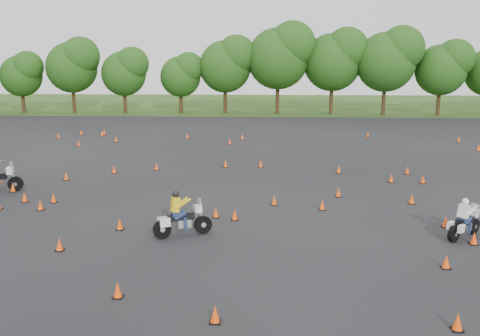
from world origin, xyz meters
The scene contains 6 objects.
ground centered at (0.00, 0.00, 0.00)m, with size 140.00×140.00×0.00m, color #2D5119.
asphalt_pad centered at (0.00, 6.00, 0.01)m, with size 62.00×62.00×0.00m, color black.
treeline centered at (3.95, 34.68, 4.70)m, with size 87.21×32.67×11.15m.
traffic_cones centered at (-1.02, 5.55, 0.23)m, with size 33.20×33.28×0.45m.
rider_yellow centered at (-1.88, -3.22, 0.91)m, with size 2.34×0.72×1.80m, color gold, non-canonical shape.
rider_white centered at (8.98, -2.88, 0.81)m, with size 2.09×0.64×1.62m, color silver, non-canonical shape.
Camera 1 is at (1.25, -22.93, 6.99)m, focal length 40.00 mm.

